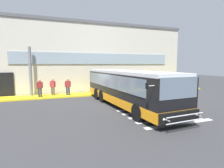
{
  "coord_description": "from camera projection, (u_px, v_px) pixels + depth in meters",
  "views": [
    {
      "loc": [
        -4.7,
        -13.33,
        3.15
      ],
      "look_at": [
        0.64,
        0.75,
        1.5
      ],
      "focal_mm": 28.54,
      "sensor_mm": 36.0,
      "label": 1
    }
  ],
  "objects": [
    {
      "name": "passenger_near_column",
      "position": [
        40.0,
        87.0,
        16.43
      ],
      "size": [
        0.55,
        0.35,
        1.68
      ],
      "color": "#2D2D33",
      "rests_on": "boarding_curb"
    },
    {
      "name": "bay_paint_stripes",
      "position": [
        160.0,
        115.0,
        11.19
      ],
      "size": [
        4.4,
        3.96,
        0.01
      ],
      "color": "silver",
      "rests_on": "ground"
    },
    {
      "name": "entry_support_column",
      "position": [
        30.0,
        71.0,
        17.03
      ],
      "size": [
        0.28,
        0.28,
        4.69
      ],
      "primitive_type": "cylinder",
      "color": "slate",
      "rests_on": "boarding_curb"
    },
    {
      "name": "passenger_at_curb_edge",
      "position": [
        68.0,
        86.0,
        17.37
      ],
      "size": [
        0.59,
        0.26,
        1.68
      ],
      "color": "#1E2338",
      "rests_on": "boarding_curb"
    },
    {
      "name": "bus_main_foreground",
      "position": [
        127.0,
        89.0,
        13.43
      ],
      "size": [
        3.15,
        11.24,
        2.7
      ],
      "color": "black",
      "rests_on": "ground"
    },
    {
      "name": "ground_plane",
      "position": [
        108.0,
        104.0,
        14.39
      ],
      "size": [
        80.0,
        90.0,
        0.02
      ],
      "primitive_type": "cube",
      "color": "#353538",
      "rests_on": "ground"
    },
    {
      "name": "passenger_by_doorway",
      "position": [
        53.0,
        86.0,
        17.3
      ],
      "size": [
        0.54,
        0.36,
        1.68
      ],
      "color": "#4C4233",
      "rests_on": "boarding_curb"
    },
    {
      "name": "safety_bollard_yellow",
      "position": [
        117.0,
        91.0,
        18.48
      ],
      "size": [
        0.18,
        0.18,
        0.9
      ],
      "primitive_type": "cylinder",
      "color": "yellow",
      "rests_on": "ground"
    },
    {
      "name": "terminal_building",
      "position": [
        75.0,
        59.0,
        24.55
      ],
      "size": [
        25.63,
        13.8,
        7.9
      ],
      "color": "beige",
      "rests_on": "ground"
    },
    {
      "name": "boarding_curb",
      "position": [
        93.0,
        94.0,
        18.84
      ],
      "size": [
        27.83,
        2.0,
        0.15
      ],
      "primitive_type": "cube",
      "color": "yellow",
      "rests_on": "ground"
    }
  ]
}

